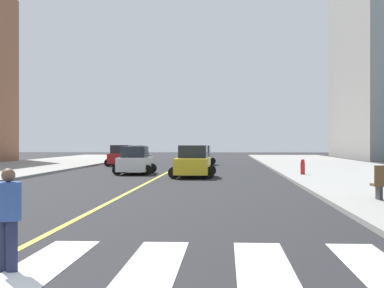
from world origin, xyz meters
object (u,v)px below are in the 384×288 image
(car_red_second, at_px, (121,156))
(pedestrian_crossing, at_px, (8,215))
(car_gray_fifth, at_px, (201,156))
(fire_hydrant, at_px, (303,167))
(car_white_nearest, at_px, (135,161))
(car_yellow_fourth, at_px, (193,162))
(car_black_third, at_px, (139,154))

(car_red_second, distance_m, pedestrian_crossing, 39.97)
(car_gray_fifth, height_order, fire_hydrant, car_gray_fifth)
(car_white_nearest, bearing_deg, fire_hydrant, -13.37)
(car_yellow_fourth, bearing_deg, fire_hydrant, -172.43)
(car_yellow_fourth, bearing_deg, car_red_second, -64.79)
(car_black_third, relative_size, pedestrian_crossing, 2.31)
(car_white_nearest, xyz_separation_m, car_red_second, (-3.13, 12.31, 0.01))
(car_white_nearest, xyz_separation_m, car_black_third, (-3.49, 24.46, -0.04))
(car_black_third, distance_m, car_gray_fifth, 11.94)
(car_red_second, relative_size, car_yellow_fourth, 0.98)
(car_red_second, distance_m, car_yellow_fourth, 16.94)
(car_red_second, bearing_deg, car_yellow_fourth, -68.03)
(car_red_second, bearing_deg, fire_hydrant, -50.21)
(car_red_second, xyz_separation_m, car_yellow_fourth, (6.98, -15.43, 0.03))
(car_red_second, height_order, fire_hydrant, car_red_second)
(car_yellow_fourth, bearing_deg, car_black_third, -74.24)
(car_yellow_fourth, height_order, pedestrian_crossing, car_yellow_fourth)
(car_gray_fifth, distance_m, fire_hydrant, 18.43)
(pedestrian_crossing, bearing_deg, car_red_second, -50.91)
(car_black_third, height_order, pedestrian_crossing, car_black_third)
(car_white_nearest, distance_m, car_red_second, 12.70)
(car_yellow_fourth, bearing_deg, car_gray_fifth, -88.19)
(car_white_nearest, distance_m, car_gray_fifth, 15.24)
(car_gray_fifth, relative_size, pedestrian_crossing, 2.44)
(car_black_third, xyz_separation_m, fire_hydrant, (13.65, -26.84, -0.20))
(car_red_second, relative_size, car_gray_fifth, 1.03)
(car_red_second, distance_m, car_gray_fifth, 7.14)
(pedestrian_crossing, relative_size, fire_hydrant, 1.81)
(car_red_second, height_order, car_black_third, car_red_second)
(car_white_nearest, distance_m, car_yellow_fourth, 4.95)
(car_black_third, bearing_deg, car_red_second, -88.22)
(car_yellow_fourth, distance_m, pedestrian_crossing, 24.21)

